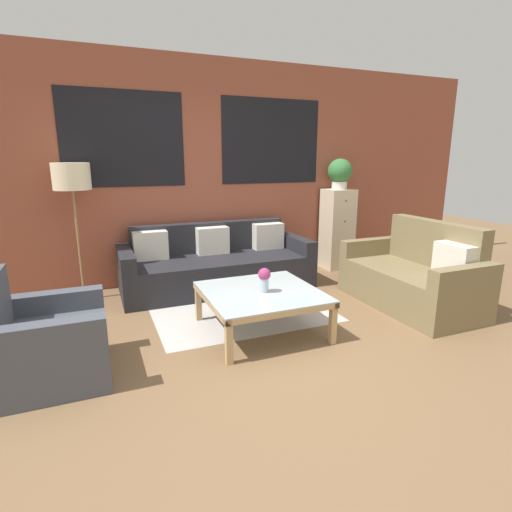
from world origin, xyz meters
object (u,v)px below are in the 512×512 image
Objects in this scene: armchair_corner at (44,344)px; coffee_table at (261,296)px; potted_plant at (340,173)px; flower_vase at (264,278)px; floor_lamp at (72,182)px; drawer_cabinet at (337,229)px; settee_vintage at (414,278)px; couch_dark at (217,265)px.

coffee_table is (1.79, 0.17, 0.07)m from armchair_corner.
flower_vase is (-1.90, -1.69, -0.85)m from potted_plant.
coffee_table is 0.67× the size of floor_lamp.
potted_plant reaches higher than floor_lamp.
potted_plant is at bearing 90.00° from drawer_cabinet.
armchair_corner is 0.55× the size of floor_lamp.
settee_vintage is 3.61m from armchair_corner.
flower_vase is (-1.90, -1.69, -0.04)m from drawer_cabinet.
couch_dark is 2.40m from armchair_corner.
floor_lamp is at bearing -178.88° from drawer_cabinet.
settee_vintage is 3.86m from floor_lamp.
drawer_cabinet is at bearing 86.84° from settee_vintage.
drawer_cabinet is 2.54m from flower_vase.
couch_dark is 1.88m from floor_lamp.
floor_lamp reaches higher than drawer_cabinet.
floor_lamp is 3.61× the size of potted_plant.
floor_lamp is (0.24, 1.75, 1.06)m from armchair_corner.
potted_plant reaches higher than coffee_table.
drawer_cabinet is at bearing -90.00° from potted_plant.
couch_dark is 10.18× the size of flower_vase.
settee_vintage is 0.99× the size of floor_lamp.
settee_vintage reaches higher than flower_vase.
settee_vintage is 6.68× the size of flower_vase.
potted_plant is 2.68m from flower_vase.
armchair_corner is at bearing -177.47° from settee_vintage.
armchair_corner reaches higher than couch_dark.
settee_vintage is at bearing -93.16° from potted_plant.
settee_vintage is 1.81× the size of armchair_corner.
armchair_corner is 0.82× the size of coffee_table.
floor_lamp is at bearing 174.24° from couch_dark.
couch_dark is 2.01× the size of drawer_cabinet.
drawer_cabinet is at bearing 6.69° from couch_dark.
floor_lamp reaches higher than coffee_table.
flower_vase is (-1.80, -0.04, 0.22)m from settee_vintage.
coffee_table is at bearing 179.71° from settee_vintage.
drawer_cabinet is (3.46, 0.07, -0.76)m from floor_lamp.
potted_plant is 1.87× the size of flower_vase.
couch_dark is at bearing -5.76° from floor_lamp.
couch_dark is at bearing 90.41° from flower_vase.
potted_plant is (-0.00, 0.00, 0.81)m from drawer_cabinet.
couch_dark is at bearing 41.64° from armchair_corner.
coffee_table is at bearing -45.58° from floor_lamp.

